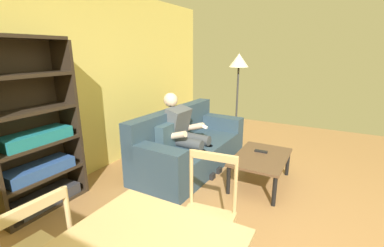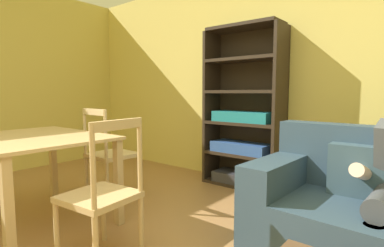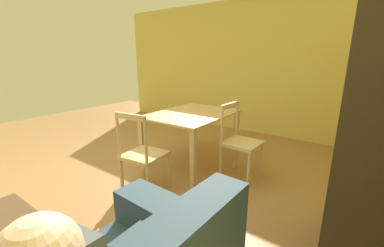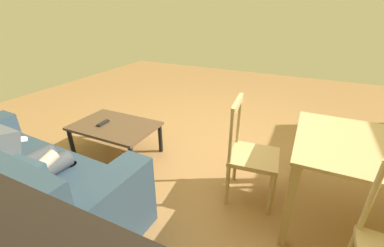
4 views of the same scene
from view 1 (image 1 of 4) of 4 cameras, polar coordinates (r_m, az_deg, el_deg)
name	(u,v)px [view 1 (image 1 of 4)]	position (r m, az deg, el deg)	size (l,w,h in m)	color
wall_back	(57,87)	(3.68, -27.43, 7.15)	(6.87, 0.12, 2.60)	#DBC660
couch	(188,146)	(4.01, -0.91, -5.03)	(2.07, 0.96, 0.87)	#2D4251
person_lounging	(184,132)	(3.86, -1.83, -1.79)	(0.60, 0.91, 1.14)	#4C5156
coffee_table	(261,159)	(3.58, 14.84, -7.59)	(0.97, 0.64, 0.40)	brown
tv_remote	(261,151)	(3.69, 14.85, -5.89)	(0.05, 0.17, 0.02)	black
bookshelf	(34,142)	(3.32, -31.32, -3.44)	(0.94, 0.36, 1.88)	#2D2319
dining_chair_facing_couch	(206,219)	(2.20, 3.00, -20.08)	(0.46, 0.46, 0.95)	tan
floor_lamp	(239,69)	(4.94, 10.14, 11.74)	(0.36, 0.36, 1.68)	black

